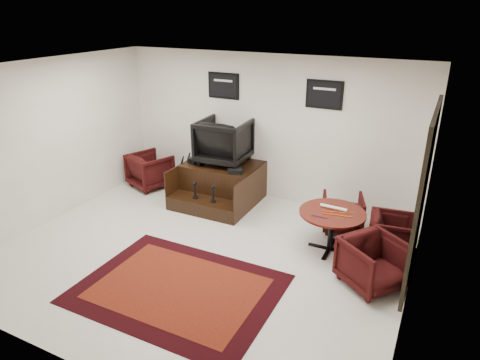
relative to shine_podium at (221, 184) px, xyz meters
The scene contains 16 objects.
ground 2.05m from the shine_podium, 70.58° to the right, with size 6.00×6.00×0.00m, color silver.
room_shell 2.53m from the shine_podium, 58.78° to the right, with size 6.02×5.02×2.81m.
area_rug 2.95m from the shine_podium, 72.82° to the right, with size 2.67×2.00×0.01m.
shine_podium is the anchor object (origin of this frame).
shine_chair 0.89m from the shine_podium, 90.00° to the left, with size 0.92×0.86×0.95m, color black.
shoes_pair 0.68m from the shine_podium, 169.37° to the right, with size 0.30×0.33×0.10m.
polish_kit 0.69m from the shine_podium, 30.41° to the right, with size 0.26×0.18×0.09m, color black.
umbrella_black 0.89m from the shine_podium, 167.23° to the right, with size 0.34×0.13×0.90m, color black, non-canonical shape.
umbrella_hooked 0.86m from the shine_podium, behind, with size 0.34×0.13×0.91m, color black, non-canonical shape.
armchair_side 1.69m from the shine_podium, behind, with size 0.77×0.72×0.79m, color black.
meeting_table 2.60m from the shine_podium, 19.93° to the right, with size 1.02×1.02×0.67m.
table_chair_back 2.43m from the shine_podium, ahead, with size 0.66×0.62×0.68m, color black.
table_chair_window 3.32m from the shine_podium, ahead, with size 0.65×0.61×0.67m, color black.
table_chair_corner 3.54m from the shine_podium, 25.66° to the right, with size 0.75×0.70×0.77m, color black.
paper_roll 2.57m from the shine_podium, 17.82° to the right, with size 0.05×0.05×0.42m, color white.
table_clutter 2.68m from the shine_podium, 21.11° to the right, with size 0.57×0.37×0.01m.
Camera 1 is at (3.10, -4.85, 3.58)m, focal length 32.00 mm.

